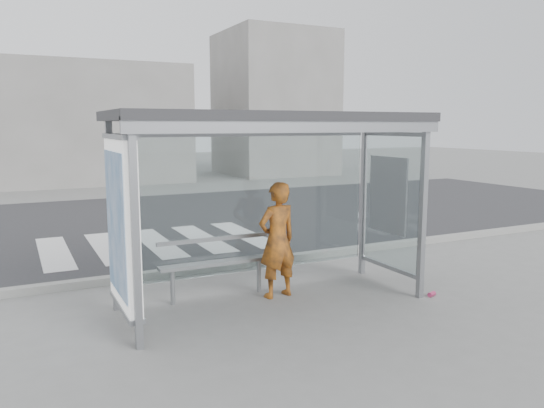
{
  "coord_description": "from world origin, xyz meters",
  "views": [
    {
      "loc": [
        -3.15,
        -6.33,
        2.45
      ],
      "look_at": [
        0.08,
        0.2,
        1.36
      ],
      "focal_mm": 35.0,
      "sensor_mm": 36.0,
      "label": 1
    }
  ],
  "objects_px": {
    "person": "(277,240)",
    "bench": "(217,262)",
    "soda_can": "(432,294)",
    "bus_shelter": "(246,161)"
  },
  "relations": [
    {
      "from": "soda_can",
      "to": "person",
      "type": "bearing_deg",
      "value": 153.53
    },
    {
      "from": "person",
      "to": "bench",
      "type": "relative_size",
      "value": 0.99
    },
    {
      "from": "person",
      "to": "bench",
      "type": "distance_m",
      "value": 0.92
    },
    {
      "from": "bus_shelter",
      "to": "person",
      "type": "height_order",
      "value": "bus_shelter"
    },
    {
      "from": "bus_shelter",
      "to": "person",
      "type": "distance_m",
      "value": 1.29
    },
    {
      "from": "soda_can",
      "to": "bus_shelter",
      "type": "bearing_deg",
      "value": 162.34
    },
    {
      "from": "bus_shelter",
      "to": "soda_can",
      "type": "bearing_deg",
      "value": -17.66
    },
    {
      "from": "bus_shelter",
      "to": "bench",
      "type": "relative_size",
      "value": 2.53
    },
    {
      "from": "bus_shelter",
      "to": "person",
      "type": "bearing_deg",
      "value": 18.12
    },
    {
      "from": "person",
      "to": "bench",
      "type": "height_order",
      "value": "person"
    }
  ]
}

